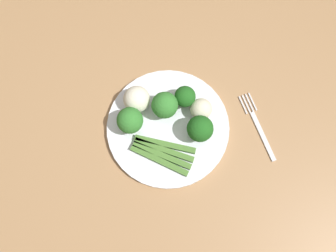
{
  "coord_description": "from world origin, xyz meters",
  "views": [
    {
      "loc": [
        -0.07,
        -0.2,
        1.52
      ],
      "look_at": [
        -0.04,
        0.01,
        0.77
      ],
      "focal_mm": 37.92,
      "sensor_mm": 36.0,
      "label": 1
    }
  ],
  "objects_px": {
    "fork": "(258,126)",
    "broccoli_front": "(200,129)",
    "broccoli_front_left": "(130,121)",
    "cauliflower_outer_edge": "(137,99)",
    "broccoli_near_center": "(185,97)",
    "broccoli_right": "(165,105)",
    "asparagus_bundle": "(163,153)",
    "dining_table": "(184,142)",
    "plate": "(168,128)",
    "cauliflower_mid": "(201,109)"
  },
  "relations": [
    {
      "from": "fork",
      "to": "broccoli_front",
      "type": "bearing_deg",
      "value": 78.5
    },
    {
      "from": "broccoli_front",
      "to": "broccoli_front_left",
      "type": "distance_m",
      "value": 0.15
    },
    {
      "from": "broccoli_front_left",
      "to": "cauliflower_outer_edge",
      "type": "distance_m",
      "value": 0.05
    },
    {
      "from": "broccoli_front",
      "to": "fork",
      "type": "distance_m",
      "value": 0.15
    },
    {
      "from": "broccoli_near_center",
      "to": "broccoli_front_left",
      "type": "relative_size",
      "value": 0.82
    },
    {
      "from": "broccoli_front_left",
      "to": "broccoli_right",
      "type": "distance_m",
      "value": 0.08
    },
    {
      "from": "asparagus_bundle",
      "to": "broccoli_right",
      "type": "height_order",
      "value": "broccoli_right"
    },
    {
      "from": "broccoli_right",
      "to": "fork",
      "type": "bearing_deg",
      "value": -17.65
    },
    {
      "from": "broccoli_front",
      "to": "dining_table",
      "type": "bearing_deg",
      "value": 148.19
    },
    {
      "from": "broccoli_near_center",
      "to": "broccoli_front",
      "type": "height_order",
      "value": "broccoli_front"
    },
    {
      "from": "asparagus_bundle",
      "to": "fork",
      "type": "bearing_deg",
      "value": 37.51
    },
    {
      "from": "broccoli_front",
      "to": "broccoli_right",
      "type": "height_order",
      "value": "broccoli_right"
    },
    {
      "from": "asparagus_bundle",
      "to": "broccoli_right",
      "type": "distance_m",
      "value": 0.1
    },
    {
      "from": "dining_table",
      "to": "plate",
      "type": "relative_size",
      "value": 4.97
    },
    {
      "from": "cauliflower_mid",
      "to": "broccoli_near_center",
      "type": "bearing_deg",
      "value": 134.83
    },
    {
      "from": "dining_table",
      "to": "broccoli_near_center",
      "type": "distance_m",
      "value": 0.17
    },
    {
      "from": "asparagus_bundle",
      "to": "broccoli_front",
      "type": "relative_size",
      "value": 2.03
    },
    {
      "from": "plate",
      "to": "broccoli_near_center",
      "type": "height_order",
      "value": "broccoli_near_center"
    },
    {
      "from": "broccoli_front",
      "to": "cauliflower_mid",
      "type": "height_order",
      "value": "broccoli_front"
    },
    {
      "from": "plate",
      "to": "broccoli_right",
      "type": "xyz_separation_m",
      "value": [
        -0.0,
        0.04,
        0.05
      ]
    },
    {
      "from": "asparagus_bundle",
      "to": "broccoli_front",
      "type": "xyz_separation_m",
      "value": [
        0.08,
        0.03,
        0.03
      ]
    },
    {
      "from": "plate",
      "to": "asparagus_bundle",
      "type": "xyz_separation_m",
      "value": [
        -0.02,
        -0.06,
        0.01
      ]
    },
    {
      "from": "broccoli_right",
      "to": "broccoli_near_center",
      "type": "bearing_deg",
      "value": 17.62
    },
    {
      "from": "dining_table",
      "to": "cauliflower_mid",
      "type": "relative_size",
      "value": 28.15
    },
    {
      "from": "broccoli_front_left",
      "to": "fork",
      "type": "height_order",
      "value": "broccoli_front_left"
    },
    {
      "from": "cauliflower_mid",
      "to": "fork",
      "type": "height_order",
      "value": "cauliflower_mid"
    },
    {
      "from": "dining_table",
      "to": "cauliflower_outer_edge",
      "type": "xyz_separation_m",
      "value": [
        -0.1,
        0.08,
        0.15
      ]
    },
    {
      "from": "dining_table",
      "to": "fork",
      "type": "relative_size",
      "value": 8.17
    },
    {
      "from": "plate",
      "to": "broccoli_front",
      "type": "distance_m",
      "value": 0.08
    },
    {
      "from": "plate",
      "to": "broccoli_front",
      "type": "bearing_deg",
      "value": -22.81
    },
    {
      "from": "broccoli_front_left",
      "to": "broccoli_near_center",
      "type": "bearing_deg",
      "value": 16.2
    },
    {
      "from": "cauliflower_outer_edge",
      "to": "broccoli_front",
      "type": "bearing_deg",
      "value": -36.8
    },
    {
      "from": "broccoli_front_left",
      "to": "cauliflower_outer_edge",
      "type": "xyz_separation_m",
      "value": [
        0.02,
        0.05,
        -0.01
      ]
    },
    {
      "from": "broccoli_right",
      "to": "asparagus_bundle",
      "type": "bearing_deg",
      "value": -102.08
    },
    {
      "from": "dining_table",
      "to": "broccoli_near_center",
      "type": "height_order",
      "value": "broccoli_near_center"
    },
    {
      "from": "asparagus_bundle",
      "to": "fork",
      "type": "relative_size",
      "value": 0.85
    },
    {
      "from": "dining_table",
      "to": "cauliflower_mid",
      "type": "distance_m",
      "value": 0.16
    },
    {
      "from": "broccoli_right",
      "to": "cauliflower_mid",
      "type": "height_order",
      "value": "broccoli_right"
    },
    {
      "from": "asparagus_bundle",
      "to": "cauliflower_outer_edge",
      "type": "bearing_deg",
      "value": 137.03
    },
    {
      "from": "broccoli_front",
      "to": "broccoli_right",
      "type": "bearing_deg",
      "value": 135.65
    },
    {
      "from": "broccoli_right",
      "to": "cauliflower_outer_edge",
      "type": "relative_size",
      "value": 1.21
    },
    {
      "from": "broccoli_right",
      "to": "cauliflower_outer_edge",
      "type": "height_order",
      "value": "broccoli_right"
    },
    {
      "from": "broccoli_front",
      "to": "plate",
      "type": "bearing_deg",
      "value": 157.19
    },
    {
      "from": "plate",
      "to": "cauliflower_outer_edge",
      "type": "height_order",
      "value": "cauliflower_outer_edge"
    },
    {
      "from": "plate",
      "to": "broccoli_right",
      "type": "bearing_deg",
      "value": 91.68
    },
    {
      "from": "plate",
      "to": "broccoli_right",
      "type": "height_order",
      "value": "broccoli_right"
    },
    {
      "from": "dining_table",
      "to": "cauliflower_outer_edge",
      "type": "distance_m",
      "value": 0.2
    },
    {
      "from": "broccoli_front_left",
      "to": "broccoli_right",
      "type": "relative_size",
      "value": 0.98
    },
    {
      "from": "asparagus_bundle",
      "to": "fork",
      "type": "distance_m",
      "value": 0.23
    },
    {
      "from": "broccoli_right",
      "to": "cauliflower_mid",
      "type": "distance_m",
      "value": 0.08
    }
  ]
}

